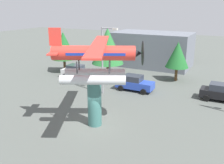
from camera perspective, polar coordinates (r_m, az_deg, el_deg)
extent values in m
plane|color=#515651|center=(20.62, -3.89, -9.66)|extent=(140.00, 140.00, 0.00)
cylinder|color=#386B66|center=(19.85, -4.00, -4.85)|extent=(1.10, 1.10, 3.73)
cylinder|color=silver|center=(18.18, -4.43, 0.46)|extent=(4.62, 2.73, 0.70)
cylinder|color=#333338|center=(18.37, -0.60, 3.27)|extent=(0.13, 0.13, 0.90)
cylinder|color=#333338|center=(18.60, -8.02, 3.29)|extent=(0.13, 0.13, 0.90)
cylinder|color=silver|center=(20.09, -3.87, 2.10)|extent=(4.62, 2.73, 0.70)
cylinder|color=#333338|center=(19.34, -0.50, 3.98)|extent=(0.13, 0.13, 0.90)
cylinder|color=#333338|center=(19.56, -7.56, 3.99)|extent=(0.13, 0.13, 0.90)
cylinder|color=red|center=(18.72, -4.26, 6.63)|extent=(6.06, 3.71, 1.10)
cube|color=#193399|center=(18.70, -3.64, 6.63)|extent=(4.40, 2.93, 0.20)
cone|color=#262628|center=(18.69, 5.78, 6.57)|extent=(1.01, 1.10, 0.88)
cylinder|color=black|center=(18.72, 7.00, 6.55)|extent=(0.82, 1.64, 1.80)
cube|color=red|center=(18.59, -3.06, 8.48)|extent=(5.55, 9.83, 0.12)
cube|color=red|center=(19.18, -12.68, 6.82)|extent=(1.86, 2.82, 0.10)
cube|color=red|center=(19.02, -12.89, 10.07)|extent=(0.86, 0.50, 1.30)
cube|color=white|center=(33.38, -7.96, 2.11)|extent=(4.20, 1.70, 0.80)
cube|color=#2D333D|center=(33.34, -8.37, 3.35)|extent=(2.00, 1.56, 0.64)
cylinder|color=black|center=(32.03, -6.88, 0.77)|extent=(0.64, 0.22, 0.64)
cylinder|color=black|center=(33.47, -5.16, 1.54)|extent=(0.64, 0.22, 0.64)
cylinder|color=black|center=(33.58, -10.70, 1.36)|extent=(0.64, 0.22, 0.64)
cylinder|color=black|center=(34.95, -8.90, 2.08)|extent=(0.64, 0.22, 0.64)
cube|color=#2847B7|center=(28.30, 5.26, -0.54)|extent=(4.20, 1.70, 0.80)
cube|color=#2D333D|center=(28.18, 4.83, 0.92)|extent=(2.00, 1.56, 0.64)
cylinder|color=black|center=(27.17, 7.15, -2.26)|extent=(0.64, 0.22, 0.64)
cylinder|color=black|center=(28.78, 8.41, -1.19)|extent=(0.64, 0.22, 0.64)
cylinder|color=black|center=(28.15, 2.00, -1.43)|extent=(0.64, 0.22, 0.64)
cylinder|color=black|center=(29.71, 3.50, -0.45)|extent=(0.64, 0.22, 0.64)
cube|color=black|center=(27.49, 23.86, -2.53)|extent=(4.20, 1.70, 0.80)
cube|color=#2D333D|center=(27.28, 23.53, -1.03)|extent=(2.00, 1.56, 0.64)
cylinder|color=black|center=(26.85, 20.76, -3.52)|extent=(0.64, 0.22, 0.64)
cylinder|color=black|center=(28.55, 21.22, -2.36)|extent=(0.64, 0.22, 0.64)
cylinder|color=gray|center=(26.58, -2.22, 4.74)|extent=(0.18, 0.18, 7.16)
cylinder|color=gray|center=(25.67, -0.72, 12.18)|extent=(1.60, 0.12, 0.12)
cube|color=silver|center=(25.35, 0.71, 12.00)|extent=(0.50, 0.28, 0.20)
cube|color=slate|center=(40.21, 9.12, 7.41)|extent=(11.97, 6.74, 5.26)
cylinder|color=brown|center=(36.84, -10.77, 3.77)|extent=(0.36, 0.36, 1.90)
cone|color=#1E6028|center=(36.30, -11.02, 8.17)|extent=(3.45, 3.45, 3.83)
cylinder|color=brown|center=(34.41, -0.99, 2.93)|extent=(0.36, 0.36, 1.67)
cone|color=#287033|center=(33.76, -1.02, 8.25)|extent=(4.31, 4.31, 4.79)
cylinder|color=brown|center=(32.90, 14.43, 1.81)|extent=(0.36, 0.36, 1.78)
cone|color=#1E6028|center=(32.35, 14.76, 6.07)|extent=(2.89, 2.89, 3.21)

